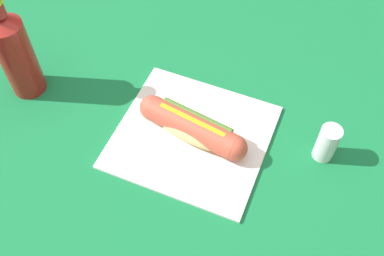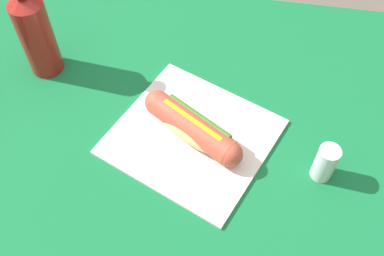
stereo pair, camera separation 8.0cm
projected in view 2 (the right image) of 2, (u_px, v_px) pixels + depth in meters
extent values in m
cylinder|color=brown|center=(39.00, 107.00, 1.37)|extent=(0.07, 0.07, 0.73)
cylinder|color=brown|center=(336.00, 148.00, 1.28)|extent=(0.07, 0.07, 0.73)
cube|color=brown|center=(144.00, 162.00, 0.81)|extent=(1.04, 0.86, 0.03)
cube|color=#146B38|center=(143.00, 157.00, 0.80)|extent=(1.10, 0.92, 0.00)
cube|color=silver|center=(192.00, 137.00, 0.82)|extent=(0.34, 0.33, 0.01)
ellipsoid|color=#E5BC75|center=(192.00, 129.00, 0.80)|extent=(0.17, 0.13, 0.04)
cylinder|color=#BC4C38|center=(192.00, 127.00, 0.80)|extent=(0.17, 0.13, 0.05)
sphere|color=#BC4C38|center=(230.00, 154.00, 0.76)|extent=(0.05, 0.05, 0.05)
sphere|color=#BC4C38|center=(157.00, 102.00, 0.83)|extent=(0.05, 0.05, 0.05)
cube|color=yellow|center=(192.00, 120.00, 0.78)|extent=(0.11, 0.07, 0.00)
cylinder|color=#4C7A2D|center=(198.00, 119.00, 0.80)|extent=(0.13, 0.09, 0.02)
cylinder|color=maroon|center=(37.00, 38.00, 0.86)|extent=(0.06, 0.06, 0.16)
cylinder|color=silver|center=(325.00, 163.00, 0.75)|extent=(0.04, 0.04, 0.07)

